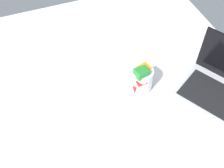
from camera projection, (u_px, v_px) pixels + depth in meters
bed_mattress at (119, 146)px, 116.28cm from camera, size 180.00×140.00×18.00cm
laptop at (223, 88)px, 118.39cm from camera, size 40.09×36.50×23.00cm
snack_cup at (142, 79)px, 119.22cm from camera, size 9.27×9.53×13.66cm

